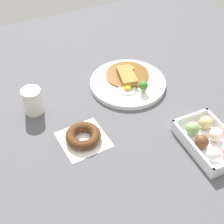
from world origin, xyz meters
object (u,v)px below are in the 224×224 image
at_px(curry_plate, 128,82).
at_px(donut_box, 209,141).
at_px(coffee_mug, 33,101).
at_px(chocolate_ring_donut, 83,136).

relative_size(curry_plate, donut_box, 1.30).
bearing_deg(coffee_mug, curry_plate, -90.91).
xyz_separation_m(donut_box, chocolate_ring_donut, (0.18, 0.34, -0.01)).
bearing_deg(curry_plate, donut_box, -166.31).
xyz_separation_m(chocolate_ring_donut, coffee_mug, (0.19, 0.10, 0.03)).
relative_size(donut_box, coffee_mug, 2.32).
relative_size(curry_plate, chocolate_ring_donut, 1.81).
distance_m(curry_plate, chocolate_ring_donut, 0.31).
distance_m(chocolate_ring_donut, coffee_mug, 0.22).
distance_m(curry_plate, coffee_mug, 0.35).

